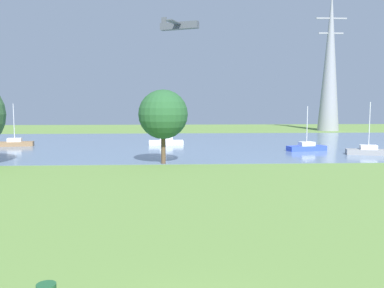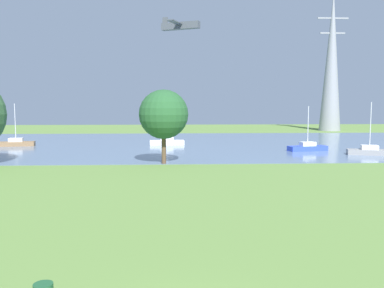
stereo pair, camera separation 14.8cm
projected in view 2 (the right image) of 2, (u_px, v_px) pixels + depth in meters
name	position (u px, v px, depth m)	size (l,w,h in m)	color
ground_plane	(176.00, 180.00, 31.89)	(160.00, 160.00, 0.00)	olive
water_surface	(174.00, 144.00, 59.71)	(140.00, 40.00, 0.02)	slate
sailboat_gray	(369.00, 151.00, 47.06)	(5.02, 2.65, 5.96)	gray
sailboat_white	(167.00, 141.00, 58.42)	(4.86, 1.72, 6.63)	white
sailboat_blue	(307.00, 147.00, 50.95)	(5.01, 2.48, 5.45)	blue
sailboat_brown	(16.00, 143.00, 56.48)	(4.98, 2.24, 5.76)	brown
tree_west_near	(164.00, 115.00, 39.92)	(4.76, 4.76, 7.17)	brown
electricity_pylon	(332.00, 61.00, 86.19)	(6.40, 4.40, 28.93)	gray
light_aircraft	(180.00, 26.00, 66.56)	(6.28, 8.10, 2.10)	#4C5156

